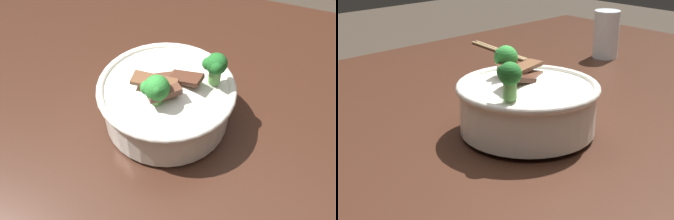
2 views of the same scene
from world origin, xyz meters
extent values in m
cube|color=#381E14|center=(0.00, 0.00, 0.73)|extent=(1.59, 1.10, 0.06)
cube|color=#381E14|center=(0.72, 0.48, 0.35)|extent=(0.07, 0.07, 0.71)
cylinder|color=silver|center=(-0.02, -0.07, 0.77)|extent=(0.10, 0.10, 0.01)
cylinder|color=silver|center=(-0.02, -0.07, 0.81)|extent=(0.21, 0.21, 0.07)
torus|color=silver|center=(-0.02, -0.07, 0.84)|extent=(0.22, 0.22, 0.01)
ellipsoid|color=white|center=(-0.02, -0.07, 0.83)|extent=(0.19, 0.19, 0.06)
cube|color=#563323|center=(-0.01, -0.06, 0.85)|extent=(0.06, 0.05, 0.01)
cube|color=#4C2B1E|center=(-0.05, -0.07, 0.86)|extent=(0.06, 0.03, 0.02)
cube|color=#563323|center=(-0.04, -0.02, 0.87)|extent=(0.05, 0.05, 0.01)
cube|color=brown|center=(-0.01, -0.04, 0.87)|extent=(0.07, 0.04, 0.01)
cylinder|color=#5B9947|center=(-0.09, -0.10, 0.86)|extent=(0.02, 0.02, 0.03)
sphere|color=#1E6023|center=(-0.09, -0.10, 0.88)|extent=(0.03, 0.03, 0.03)
sphere|color=#1E6023|center=(-0.08, -0.10, 0.88)|extent=(0.02, 0.02, 0.02)
sphere|color=#1E6023|center=(-0.09, -0.09, 0.88)|extent=(0.02, 0.02, 0.02)
cylinder|color=#5B9947|center=(-0.03, -0.02, 0.86)|extent=(0.02, 0.02, 0.02)
sphere|color=#2D8433|center=(-0.03, -0.02, 0.88)|extent=(0.04, 0.04, 0.04)
sphere|color=#2D8433|center=(-0.01, -0.02, 0.88)|extent=(0.02, 0.02, 0.02)
sphere|color=#2D8433|center=(-0.03, -0.01, 0.88)|extent=(0.02, 0.02, 0.02)
cylinder|color=white|center=(0.45, 0.13, 0.76)|extent=(0.06, 0.06, 0.00)
cylinder|color=white|center=(0.45, 0.13, 0.82)|extent=(0.06, 0.06, 0.11)
cylinder|color=silver|center=(0.45, 0.13, 0.80)|extent=(0.05, 0.05, 0.06)
cylinder|color=tan|center=(0.30, 0.34, 0.77)|extent=(0.04, 0.22, 0.01)
cylinder|color=tan|center=(0.29, 0.34, 0.77)|extent=(0.03, 0.22, 0.01)
camera|label=1|loc=(-0.16, 0.26, 1.18)|focal=33.06mm
camera|label=2|loc=(-0.57, -0.59, 1.09)|focal=55.46mm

